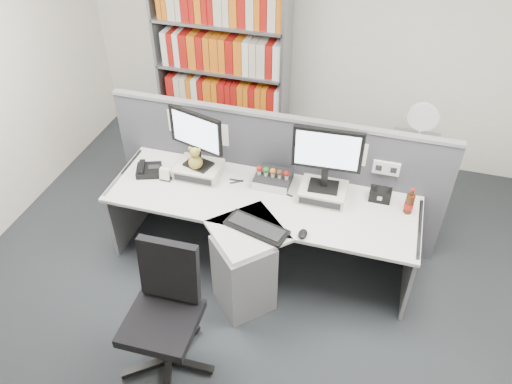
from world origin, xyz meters
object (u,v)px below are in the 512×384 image
(mouse, at_px, (303,234))
(speaker, at_px, (380,195))
(desk_calendar, at_px, (165,175))
(shelving_unit, at_px, (223,71))
(monitor_right, at_px, (327,154))
(keyboard, at_px, (257,228))
(desk_phone, at_px, (148,170))
(cola_bottle, at_px, (409,204))
(filing_cabinet, at_px, (409,175))
(desk, at_px, (254,239))
(office_chair, at_px, (165,309))
(desk_fan, at_px, (423,119))
(monitor_left, at_px, (196,135))
(desktop_pc, at_px, (273,179))

(mouse, bearing_deg, speaker, 48.85)
(desk_calendar, bearing_deg, shelving_unit, 91.10)
(monitor_right, xyz_separation_m, mouse, (-0.06, -0.50, -0.41))
(keyboard, distance_m, desk_phone, 1.19)
(speaker, distance_m, shelving_unit, 2.31)
(desk_calendar, xyz_separation_m, cola_bottle, (2.04, 0.16, 0.04))
(cola_bottle, height_order, filing_cabinet, cola_bottle)
(keyboard, bearing_deg, desk_phone, 159.49)
(desk, xyz_separation_m, keyboard, (0.06, -0.14, 0.28))
(monitor_right, relative_size, speaker, 3.20)
(cola_bottle, bearing_deg, desk_phone, -177.03)
(desk, xyz_separation_m, desk_phone, (-1.05, 0.27, 0.30))
(keyboard, distance_m, speaker, 1.08)
(mouse, bearing_deg, office_chair, -134.27)
(keyboard, height_order, desk_phone, desk_phone)
(desk_fan, bearing_deg, filing_cabinet, 90.00)
(monitor_right, relative_size, desk_phone, 2.12)
(desk_phone, distance_m, desk_fan, 2.53)
(monitor_left, height_order, shelving_unit, shelving_unit)
(desk, height_order, desktop_pc, desktop_pc)
(desk_fan, bearing_deg, monitor_left, -150.81)
(keyboard, xyz_separation_m, speaker, (0.88, 0.62, 0.04))
(monitor_right, distance_m, desk_phone, 1.59)
(filing_cabinet, bearing_deg, speaker, -105.60)
(mouse, xyz_separation_m, filing_cabinet, (0.78, 1.52, -0.39))
(monitor_left, xyz_separation_m, desk_calendar, (-0.25, -0.15, -0.36))
(desk_phone, bearing_deg, monitor_right, 4.11)
(monitor_right, relative_size, office_chair, 0.54)
(speaker, height_order, cola_bottle, cola_bottle)
(cola_bottle, xyz_separation_m, office_chair, (-1.55, -1.32, -0.25))
(monitor_left, height_order, cola_bottle, monitor_left)
(desktop_pc, xyz_separation_m, desk_fan, (1.16, 0.95, 0.24))
(office_chair, bearing_deg, desk_calendar, 113.08)
(monitor_left, distance_m, desk_phone, 0.59)
(cola_bottle, relative_size, filing_cabinet, 0.34)
(monitor_left, distance_m, desk_calendar, 0.47)
(office_chair, bearing_deg, monitor_right, 57.05)
(monitor_left, xyz_separation_m, keyboard, (0.68, -0.53, -0.40))
(speaker, relative_size, shelving_unit, 0.09)
(monitor_right, bearing_deg, desk_calendar, -173.57)
(desk_phone, bearing_deg, desk_fan, 26.53)
(desk, height_order, keyboard, keyboard)
(keyboard, bearing_deg, speaker, 35.20)
(monitor_right, distance_m, desk_fan, 1.25)
(desk_phone, bearing_deg, cola_bottle, 2.97)
(monitor_left, xyz_separation_m, speaker, (1.56, 0.09, -0.35))
(desk_calendar, height_order, shelving_unit, shelving_unit)
(office_chair, bearing_deg, cola_bottle, 40.57)
(desk_phone, relative_size, shelving_unit, 0.13)
(desk, height_order, monitor_right, monitor_right)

